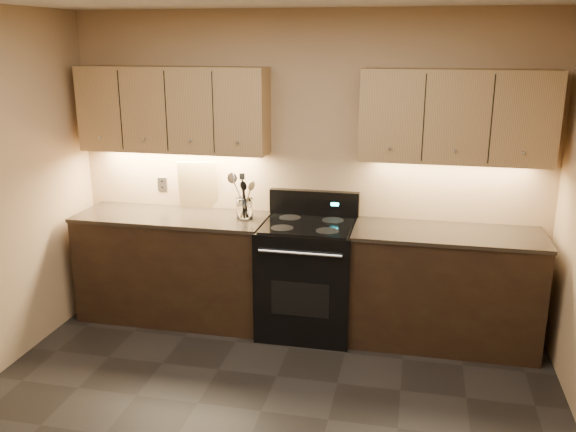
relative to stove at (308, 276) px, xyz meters
name	(u,v)px	position (x,y,z in m)	size (l,w,h in m)	color
wall_back	(306,171)	(-0.08, 0.32, 0.82)	(4.00, 0.04, 2.60)	tan
counter_left	(174,266)	(-1.18, 0.02, -0.01)	(1.62, 0.62, 0.93)	black
counter_right	(444,288)	(1.10, 0.02, -0.01)	(1.46, 0.62, 0.93)	black
stove	(308,276)	(0.00, 0.00, 0.00)	(0.76, 0.68, 1.14)	black
upper_cab_left	(173,110)	(-1.18, 0.17, 1.32)	(1.60, 0.30, 0.70)	tan
upper_cab_right	(456,116)	(1.10, 0.17, 1.32)	(1.44, 0.30, 0.70)	tan
outlet_plate	(162,184)	(-1.38, 0.31, 0.64)	(0.09, 0.01, 0.12)	#B2B5BA
utensil_crock	(245,209)	(-0.55, 0.07, 0.53)	(0.16, 0.16, 0.17)	white
cutting_board	(198,185)	(-1.03, 0.27, 0.66)	(0.34, 0.02, 0.43)	tan
wooden_spoon	(241,198)	(-0.57, 0.06, 0.62)	(0.06, 0.06, 0.30)	tan
black_spoon	(246,196)	(-0.54, 0.09, 0.63)	(0.06, 0.06, 0.32)	black
black_turner	(244,195)	(-0.55, 0.05, 0.65)	(0.08, 0.08, 0.37)	black
steel_spatula	(248,193)	(-0.52, 0.08, 0.66)	(0.08, 0.08, 0.39)	silver
steel_skimmer	(248,195)	(-0.51, 0.06, 0.65)	(0.09, 0.09, 0.37)	silver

